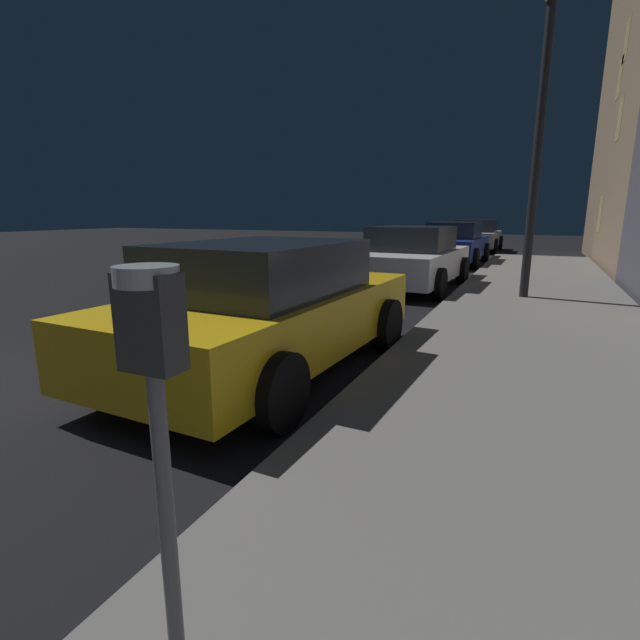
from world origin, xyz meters
TOP-DOWN VIEW (x-y plane):
  - sidewalk at (5.60, 0.00)m, footprint 3.20×36.00m
  - parking_meter at (4.47, -0.80)m, footprint 0.19×0.19m
  - car_yellow_cab at (2.85, 2.56)m, footprint 2.20×4.26m
  - car_white at (2.85, 9.01)m, footprint 2.22×4.21m
  - car_blue at (2.85, 15.01)m, footprint 2.05×4.52m
  - car_silver at (2.85, 21.13)m, footprint 2.15×4.14m
  - street_lamp at (5.33, 7.97)m, footprint 0.44×0.44m

SIDE VIEW (x-z plane):
  - sidewalk at x=5.60m, z-range 0.00..0.15m
  - car_white at x=2.85m, z-range -0.01..1.42m
  - car_silver at x=2.85m, z-range -0.01..1.42m
  - car_blue at x=2.85m, z-range -0.01..1.42m
  - car_yellow_cab at x=2.85m, z-range 0.00..1.43m
  - parking_meter at x=4.47m, z-range 0.52..1.95m
  - street_lamp at x=5.33m, z-range 1.04..6.56m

